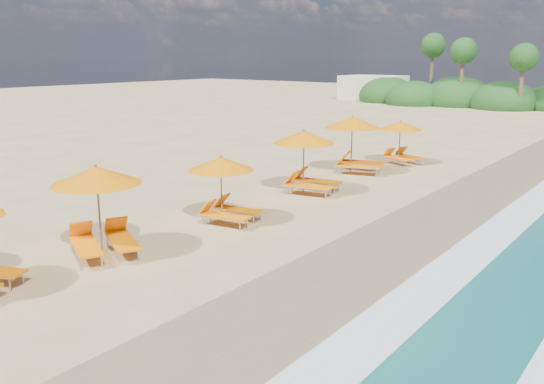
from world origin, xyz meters
TOP-DOWN VIEW (x-y plane):
  - ground at (0.00, 0.00)m, footprint 160.00×160.00m
  - wet_sand at (4.00, 0.00)m, footprint 4.00×160.00m
  - surf_foam at (6.70, 0.00)m, footprint 4.00×160.00m
  - station_2 at (-2.31, -4.39)m, footprint 3.18×3.16m
  - station_3 at (-1.68, -0.21)m, footprint 2.56×2.45m
  - station_4 at (-1.85, 4.63)m, footprint 2.98×2.85m
  - station_5 at (-2.28, 9.07)m, footprint 3.31×3.24m
  - station_6 at (-1.57, 12.34)m, footprint 2.71×2.67m
  - treeline at (-9.94, 45.51)m, footprint 25.80×8.80m
  - beach_building at (-22.00, 48.00)m, footprint 7.00×5.00m

SIDE VIEW (x-z plane):
  - ground at x=0.00m, z-range 0.00..0.00m
  - wet_sand at x=4.00m, z-range 0.00..0.01m
  - surf_foam at x=6.70m, z-range 0.02..0.03m
  - treeline at x=-9.94m, z-range -3.87..5.86m
  - station_6 at x=-1.57m, z-range 0.13..2.24m
  - station_3 at x=-1.68m, z-range 0.13..2.28m
  - station_2 at x=-2.31m, z-range 0.15..2.56m
  - station_4 at x=-1.85m, z-range 0.15..2.60m
  - beach_building at x=-22.00m, z-range 0.00..2.80m
  - station_5 at x=-2.28m, z-range 0.16..2.75m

